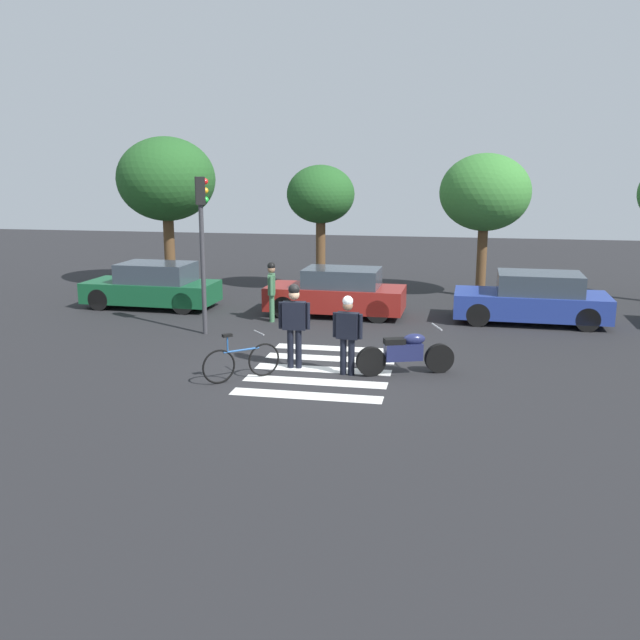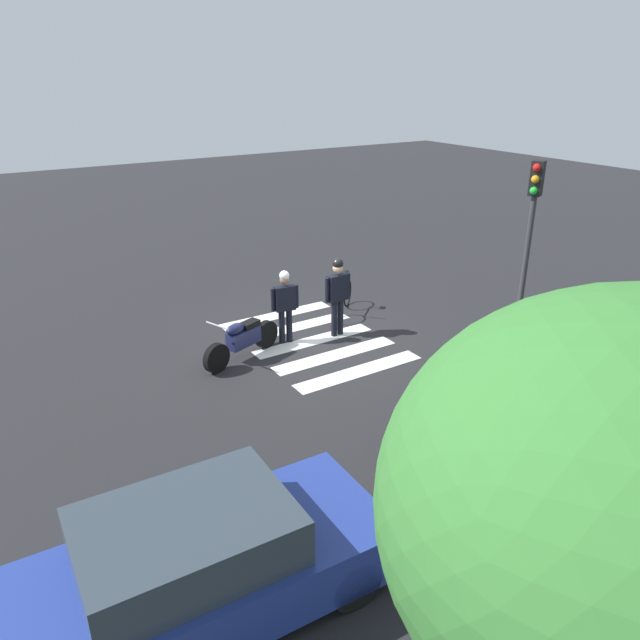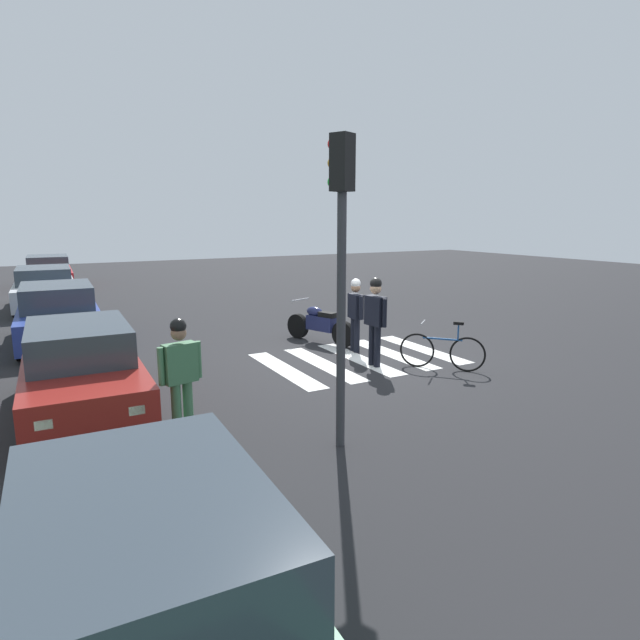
{
  "view_description": "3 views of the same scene",
  "coord_description": "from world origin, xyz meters",
  "px_view_note": "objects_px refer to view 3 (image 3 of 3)",
  "views": [
    {
      "loc": [
        2.64,
        -14.23,
        4.33
      ],
      "look_at": [
        -0.23,
        0.88,
        0.91
      ],
      "focal_mm": 38.71,
      "sensor_mm": 36.0,
      "label": 1
    },
    {
      "loc": [
        6.63,
        10.74,
        5.81
      ],
      "look_at": [
        0.49,
        1.04,
        0.99
      ],
      "focal_mm": 33.87,
      "sensor_mm": 36.0,
      "label": 2
    },
    {
      "loc": [
        -9.49,
        6.17,
        3.07
      ],
      "look_at": [
        -0.12,
        1.03,
        0.99
      ],
      "focal_mm": 29.6,
      "sensor_mm": 36.0,
      "label": 3
    }
  ],
  "objects_px": {
    "leaning_bicycle": "(442,351)",
    "car_red_convertible": "(49,272)",
    "officer_by_motorcycle": "(355,310)",
    "car_silver_sedan": "(45,288)",
    "car_blue_hatchback": "(59,315)",
    "pedestrian_bystander": "(180,370)",
    "car_maroon_wagon": "(82,371)",
    "officer_on_foot": "(375,315)",
    "car_green_compact": "(153,612)",
    "traffic_light_pole": "(341,243)",
    "police_motorcycle": "(320,324)"
  },
  "relations": [
    {
      "from": "pedestrian_bystander",
      "to": "car_maroon_wagon",
      "type": "xyz_separation_m",
      "value": [
        1.69,
        1.15,
        -0.3
      ]
    },
    {
      "from": "leaning_bicycle",
      "to": "car_blue_hatchback",
      "type": "distance_m",
      "value": 9.36
    },
    {
      "from": "officer_on_foot",
      "to": "traffic_light_pole",
      "type": "distance_m",
      "value": 4.35
    },
    {
      "from": "car_blue_hatchback",
      "to": "leaning_bicycle",
      "type": "bearing_deg",
      "value": -133.98
    },
    {
      "from": "traffic_light_pole",
      "to": "officer_by_motorcycle",
      "type": "bearing_deg",
      "value": -34.86
    },
    {
      "from": "traffic_light_pole",
      "to": "car_silver_sedan",
      "type": "bearing_deg",
      "value": 12.24
    },
    {
      "from": "police_motorcycle",
      "to": "car_maroon_wagon",
      "type": "relative_size",
      "value": 0.5
    },
    {
      "from": "pedestrian_bystander",
      "to": "car_green_compact",
      "type": "bearing_deg",
      "value": 163.46
    },
    {
      "from": "car_green_compact",
      "to": "car_blue_hatchback",
      "type": "xyz_separation_m",
      "value": [
        11.47,
        -0.03,
        0.01
      ]
    },
    {
      "from": "leaning_bicycle",
      "to": "officer_on_foot",
      "type": "height_order",
      "value": "officer_on_foot"
    },
    {
      "from": "leaning_bicycle",
      "to": "traffic_light_pole",
      "type": "distance_m",
      "value": 4.9
    },
    {
      "from": "traffic_light_pole",
      "to": "car_maroon_wagon",
      "type": "bearing_deg",
      "value": 44.14
    },
    {
      "from": "officer_by_motorcycle",
      "to": "car_red_convertible",
      "type": "height_order",
      "value": "officer_by_motorcycle"
    },
    {
      "from": "car_silver_sedan",
      "to": "car_red_convertible",
      "type": "bearing_deg",
      "value": -2.92
    },
    {
      "from": "police_motorcycle",
      "to": "leaning_bicycle",
      "type": "bearing_deg",
      "value": -162.5
    },
    {
      "from": "car_blue_hatchback",
      "to": "traffic_light_pole",
      "type": "height_order",
      "value": "traffic_light_pole"
    },
    {
      "from": "leaning_bicycle",
      "to": "car_red_convertible",
      "type": "distance_m",
      "value": 19.89
    },
    {
      "from": "police_motorcycle",
      "to": "pedestrian_bystander",
      "type": "height_order",
      "value": "pedestrian_bystander"
    },
    {
      "from": "leaning_bicycle",
      "to": "car_blue_hatchback",
      "type": "bearing_deg",
      "value": 46.02
    },
    {
      "from": "car_maroon_wagon",
      "to": "car_blue_hatchback",
      "type": "relative_size",
      "value": 0.96
    },
    {
      "from": "pedestrian_bystander",
      "to": "car_red_convertible",
      "type": "height_order",
      "value": "pedestrian_bystander"
    },
    {
      "from": "car_maroon_wagon",
      "to": "car_blue_hatchback",
      "type": "xyz_separation_m",
      "value": [
        5.6,
        0.06,
        0.01
      ]
    },
    {
      "from": "officer_on_foot",
      "to": "car_maroon_wagon",
      "type": "relative_size",
      "value": 0.46
    },
    {
      "from": "car_green_compact",
      "to": "car_maroon_wagon",
      "type": "relative_size",
      "value": 1.01
    },
    {
      "from": "pedestrian_bystander",
      "to": "traffic_light_pole",
      "type": "bearing_deg",
      "value": -126.79
    },
    {
      "from": "officer_by_motorcycle",
      "to": "car_silver_sedan",
      "type": "xyz_separation_m",
      "value": [
        10.29,
        6.1,
        -0.3
      ]
    },
    {
      "from": "officer_on_foot",
      "to": "traffic_light_pole",
      "type": "height_order",
      "value": "traffic_light_pole"
    },
    {
      "from": "officer_on_foot",
      "to": "car_red_convertible",
      "type": "distance_m",
      "value": 18.72
    },
    {
      "from": "car_green_compact",
      "to": "traffic_light_pole",
      "type": "relative_size",
      "value": 1.01
    },
    {
      "from": "car_blue_hatchback",
      "to": "car_silver_sedan",
      "type": "xyz_separation_m",
      "value": [
        5.89,
        0.14,
        -0.0
      ]
    },
    {
      "from": "officer_on_foot",
      "to": "traffic_light_pole",
      "type": "bearing_deg",
      "value": 138.65
    },
    {
      "from": "pedestrian_bystander",
      "to": "car_silver_sedan",
      "type": "height_order",
      "value": "pedestrian_bystander"
    },
    {
      "from": "officer_by_motorcycle",
      "to": "traffic_light_pole",
      "type": "relative_size",
      "value": 0.42
    },
    {
      "from": "car_maroon_wagon",
      "to": "police_motorcycle",
      "type": "bearing_deg",
      "value": -66.89
    },
    {
      "from": "car_red_convertible",
      "to": "officer_by_motorcycle",
      "type": "bearing_deg",
      "value": -160.89
    },
    {
      "from": "car_silver_sedan",
      "to": "car_red_convertible",
      "type": "height_order",
      "value": "car_silver_sedan"
    },
    {
      "from": "police_motorcycle",
      "to": "car_green_compact",
      "type": "bearing_deg",
      "value": 145.33
    },
    {
      "from": "car_green_compact",
      "to": "car_silver_sedan",
      "type": "xyz_separation_m",
      "value": [
        17.36,
        0.12,
        0.01
      ]
    },
    {
      "from": "car_red_convertible",
      "to": "car_green_compact",
      "type": "bearing_deg",
      "value": 179.49
    },
    {
      "from": "officer_by_motorcycle",
      "to": "officer_on_foot",
      "type": "bearing_deg",
      "value": 166.47
    },
    {
      "from": "car_silver_sedan",
      "to": "pedestrian_bystander",
      "type": "bearing_deg",
      "value": -174.13
    },
    {
      "from": "pedestrian_bystander",
      "to": "car_green_compact",
      "type": "distance_m",
      "value": 4.36
    },
    {
      "from": "car_maroon_wagon",
      "to": "car_red_convertible",
      "type": "relative_size",
      "value": 0.88
    },
    {
      "from": "pedestrian_bystander",
      "to": "car_green_compact",
      "type": "xyz_separation_m",
      "value": [
        -4.17,
        1.24,
        -0.31
      ]
    },
    {
      "from": "officer_by_motorcycle",
      "to": "pedestrian_bystander",
      "type": "bearing_deg",
      "value": 121.36
    },
    {
      "from": "officer_by_motorcycle",
      "to": "car_silver_sedan",
      "type": "bearing_deg",
      "value": 30.68
    },
    {
      "from": "police_motorcycle",
      "to": "leaning_bicycle",
      "type": "relative_size",
      "value": 1.54
    },
    {
      "from": "car_green_compact",
      "to": "car_silver_sedan",
      "type": "relative_size",
      "value": 0.89
    },
    {
      "from": "leaning_bicycle",
      "to": "car_red_convertible",
      "type": "bearing_deg",
      "value": 19.24
    },
    {
      "from": "pedestrian_bystander",
      "to": "police_motorcycle",
      "type": "bearing_deg",
      "value": -47.56
    }
  ]
}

